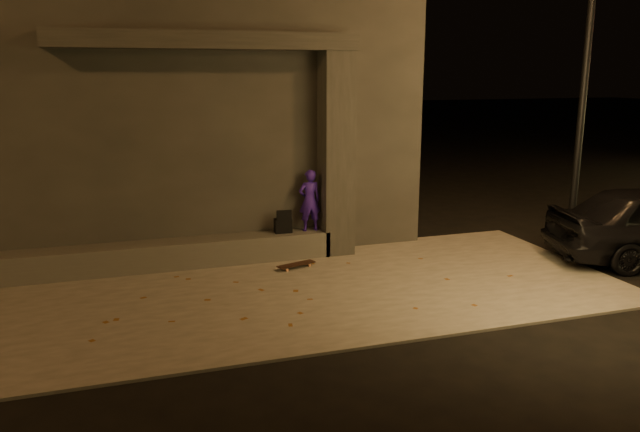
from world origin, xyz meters
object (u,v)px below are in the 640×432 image
object	(u,v)px
backpack	(283,224)
skateboard	(296,265)
column	(336,155)
skateboarder	(310,200)

from	to	relation	value
backpack	skateboard	xyz separation A→B (m)	(0.04, -0.72, -0.53)
column	skateboarder	xyz separation A→B (m)	(-0.50, 0.00, -0.80)
skateboarder	backpack	world-z (taller)	skateboarder
column	backpack	distance (m)	1.56
skateboard	skateboarder	bearing A→B (deg)	39.95
skateboard	backpack	bearing A→B (deg)	75.55
backpack	skateboard	size ratio (longest dim) A/B	0.60
backpack	skateboard	distance (m)	0.90
backpack	skateboard	world-z (taller)	backpack
skateboarder	backpack	bearing A→B (deg)	-1.21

